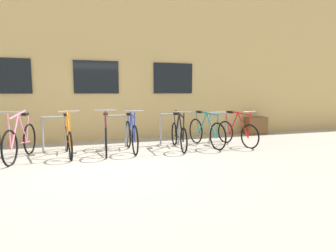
# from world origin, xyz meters

# --- Properties ---
(ground_plane) EXTENTS (42.00, 42.00, 0.00)m
(ground_plane) POSITION_xyz_m (0.00, 0.00, 0.00)
(ground_plane) COLOR #9E998E
(storefront_building) EXTENTS (28.00, 5.40, 5.14)m
(storefront_building) POSITION_xyz_m (0.00, 5.88, 2.57)
(storefront_building) COLOR tan
(storefront_building) RESTS_ON ground
(bike_rack) EXTENTS (6.58, 0.05, 0.88)m
(bike_rack) POSITION_xyz_m (0.37, 1.90, 0.53)
(bike_rack) COLOR gray
(bike_rack) RESTS_ON ground
(bicycle_maroon) EXTENTS (0.44, 1.69, 1.10)m
(bicycle_maroon) POSITION_xyz_m (0.08, 1.34, 0.39)
(bicycle_maroon) COLOR black
(bicycle_maroon) RESTS_ON ground
(bicycle_pink) EXTENTS (0.49, 1.82, 1.11)m
(bicycle_pink) POSITION_xyz_m (-1.77, 1.26, 0.40)
(bicycle_pink) COLOR black
(bicycle_pink) RESTS_ON ground
(bicycle_teal) EXTENTS (0.44, 1.81, 0.99)m
(bicycle_teal) POSITION_xyz_m (2.75, 1.40, 0.39)
(bicycle_teal) COLOR black
(bicycle_teal) RESTS_ON ground
(bicycle_red) EXTENTS (0.49, 1.59, 0.99)m
(bicycle_red) POSITION_xyz_m (3.62, 1.26, 0.36)
(bicycle_red) COLOR black
(bicycle_red) RESTS_ON ground
(bicycle_orange) EXTENTS (0.44, 1.71, 1.09)m
(bicycle_orange) POSITION_xyz_m (-0.79, 1.37, 0.37)
(bicycle_orange) COLOR black
(bicycle_orange) RESTS_ON ground
(bicycle_black) EXTENTS (0.44, 1.72, 1.03)m
(bicycle_black) POSITION_xyz_m (1.93, 1.33, 0.36)
(bicycle_black) COLOR black
(bicycle_black) RESTS_ON ground
(bicycle_blue) EXTENTS (0.44, 1.69, 1.06)m
(bicycle_blue) POSITION_xyz_m (0.70, 1.40, 0.39)
(bicycle_blue) COLOR black
(bicycle_blue) RESTS_ON ground
(planter_box) EXTENTS (0.70, 0.44, 0.60)m
(planter_box) POSITION_xyz_m (5.33, 2.85, 0.30)
(planter_box) COLOR brown
(planter_box) RESTS_ON ground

